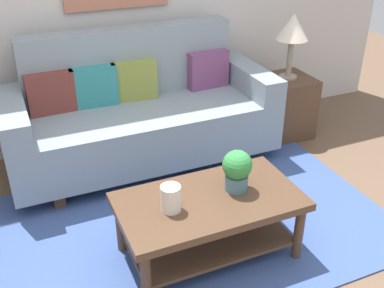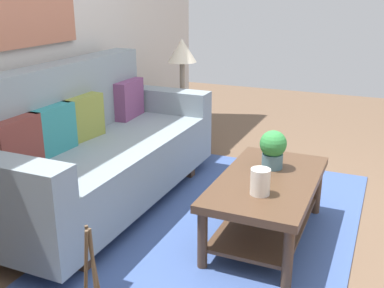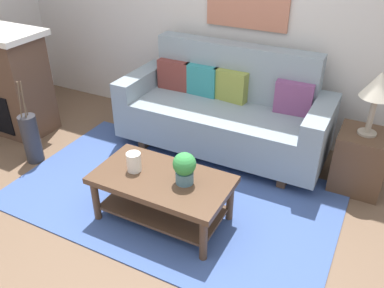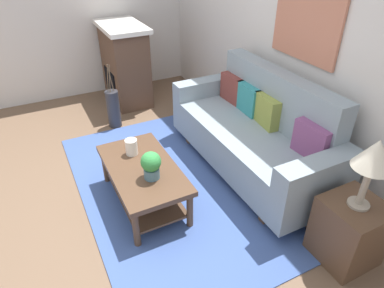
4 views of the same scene
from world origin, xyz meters
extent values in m
plane|color=brown|center=(0.00, 0.00, 0.00)|extent=(9.66, 9.66, 0.00)
cube|color=silver|center=(0.00, 2.01, 1.35)|extent=(5.66, 0.10, 2.70)
cube|color=#3D5693|center=(0.00, 0.50, 0.01)|extent=(2.89, 1.73, 0.01)
cube|color=gray|center=(0.08, 1.41, 0.32)|extent=(1.74, 0.84, 0.40)
cube|color=gray|center=(0.08, 1.73, 0.80)|extent=(1.74, 0.20, 0.56)
cube|color=gray|center=(-0.89, 1.41, 0.42)|extent=(0.20, 0.84, 0.60)
cube|color=gray|center=(1.05, 1.41, 0.42)|extent=(0.20, 0.84, 0.60)
cube|color=#513826|center=(-0.69, 1.41, 0.06)|extent=(0.08, 0.74, 0.12)
cube|color=#513826|center=(0.85, 1.41, 0.06)|extent=(0.08, 0.74, 0.12)
cube|color=brown|center=(-0.58, 1.60, 0.68)|extent=(0.36, 0.13, 0.32)
cube|color=teal|center=(-0.25, 1.60, 0.68)|extent=(0.36, 0.13, 0.32)
cube|color=olive|center=(0.08, 1.60, 0.68)|extent=(0.37, 0.16, 0.32)
cube|color=#7A4270|center=(0.74, 1.60, 0.68)|extent=(0.37, 0.14, 0.32)
cube|color=#513826|center=(0.09, 0.20, 0.41)|extent=(1.10, 0.60, 0.05)
cube|color=#513826|center=(0.09, 0.20, 0.12)|extent=(0.98, 0.50, 0.02)
cylinder|color=#513826|center=(-0.40, -0.05, 0.19)|extent=(0.06, 0.06, 0.38)
cylinder|color=#513826|center=(0.58, -0.05, 0.19)|extent=(0.06, 0.06, 0.38)
cylinder|color=#513826|center=(-0.40, 0.45, 0.19)|extent=(0.06, 0.06, 0.38)
cylinder|color=#513826|center=(0.58, 0.45, 0.19)|extent=(0.06, 0.06, 0.38)
cylinder|color=white|center=(-0.16, 0.18, 0.51)|extent=(0.12, 0.12, 0.16)
cylinder|color=slate|center=(0.28, 0.22, 0.48)|extent=(0.14, 0.14, 0.10)
sphere|color=#348D42|center=(0.28, 0.22, 0.60)|extent=(0.18, 0.18, 0.18)
cube|color=#513826|center=(1.45, 1.42, 0.28)|extent=(0.44, 0.44, 0.56)
cylinder|color=gray|center=(1.45, 1.42, 0.57)|extent=(0.16, 0.16, 0.02)
cylinder|color=gray|center=(1.45, 1.42, 0.74)|extent=(0.05, 0.05, 0.35)
cone|color=beige|center=(1.45, 1.42, 1.02)|extent=(0.28, 0.28, 0.22)
cube|color=brown|center=(-2.28, 0.79, 0.55)|extent=(0.90, 0.50, 1.10)
cylinder|color=#2D2D33|center=(-1.55, 0.37, 0.25)|extent=(0.17, 0.17, 0.51)
cylinder|color=brown|center=(-1.53, 0.37, 0.69)|extent=(0.02, 0.05, 0.36)
cylinder|color=brown|center=(-1.56, 0.38, 0.69)|extent=(0.01, 0.05, 0.36)
cylinder|color=brown|center=(-1.55, 0.35, 0.69)|extent=(0.04, 0.04, 0.36)
camera|label=1|loc=(-0.89, -1.82, 2.03)|focal=43.14mm
camera|label=2|loc=(-2.58, -0.44, 1.58)|focal=42.95mm
camera|label=3|loc=(1.48, -1.98, 2.29)|focal=37.49mm
camera|label=4|loc=(2.58, -0.54, 2.31)|focal=31.88mm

